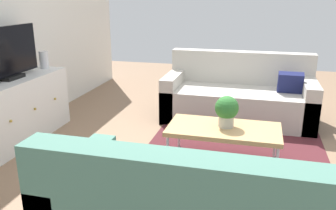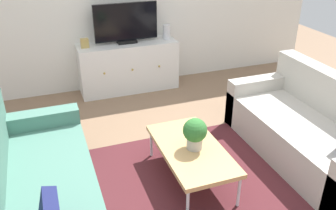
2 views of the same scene
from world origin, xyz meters
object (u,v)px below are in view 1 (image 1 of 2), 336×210
tv_console (17,110)px  glass_vase (44,60)px  coffee_table (224,130)px  potted_plant (227,110)px  couch_right_side (239,98)px  flat_screen_tv (8,53)px

tv_console → glass_vase: glass_vase is taller
coffee_table → potted_plant: potted_plant is taller
couch_right_side → coffee_table: 1.41m
tv_console → glass_vase: size_ratio=6.75×
coffee_table → tv_console: tv_console is taller
couch_right_side → coffee_table: bearing=177.8°
coffee_table → glass_vase: (0.59, 2.32, 0.49)m
tv_console → flat_screen_tv: size_ratio=1.59×
couch_right_side → flat_screen_tv: size_ratio=2.10×
coffee_table → potted_plant: size_ratio=3.50×
potted_plant → glass_vase: (0.56, 2.34, 0.29)m
couch_right_side → flat_screen_tv: flat_screen_tv is taller
coffee_table → glass_vase: glass_vase is taller
couch_right_side → flat_screen_tv: 2.88m
flat_screen_tv → couch_right_side: bearing=-59.3°
potted_plant → flat_screen_tv: (-0.04, 2.36, 0.46)m
tv_console → potted_plant: bearing=-89.0°
flat_screen_tv → glass_vase: flat_screen_tv is taller
potted_plant → glass_vase: bearing=76.5°
tv_console → glass_vase: bearing=0.0°
potted_plant → coffee_table: bearing=146.3°
tv_console → couch_right_side: bearing=-59.0°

